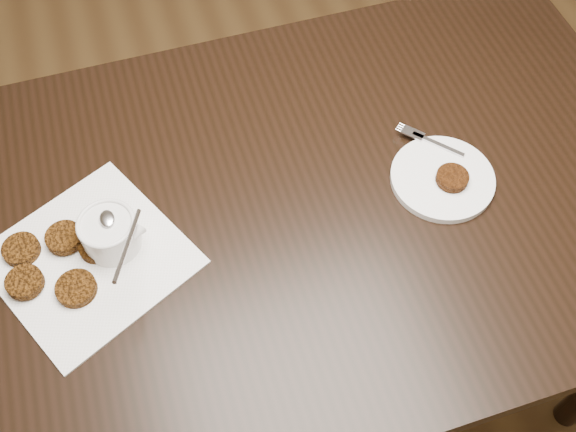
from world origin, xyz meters
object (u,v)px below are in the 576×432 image
Objects in this scene: table at (298,294)px; napkin at (90,259)px; sauce_ramekin at (105,222)px; plate_with_patty at (443,176)px.

napkin is (-0.38, -0.01, 0.38)m from table.
plate_with_patty is at bearing -4.49° from sauce_ramekin.
sauce_ramekin is at bearing 178.00° from table.
table is 10.50× the size of sauce_ramekin.
sauce_ramekin reaches higher than table.
plate_with_patty reaches higher than napkin.
sauce_ramekin is at bearing 20.65° from napkin.
napkin is 0.63m from plate_with_patty.
plate_with_patty reaches higher than table.
sauce_ramekin is at bearing 175.51° from plate_with_patty.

